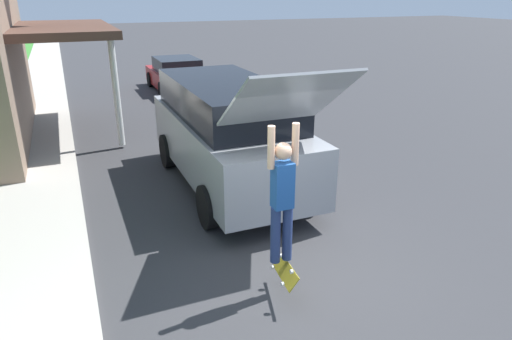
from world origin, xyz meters
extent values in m
plane|color=#333335|center=(0.00, 0.00, 0.00)|extent=(120.00, 120.00, 0.00)
cube|color=#ADA89E|center=(-3.60, 6.00, 0.05)|extent=(1.80, 80.00, 0.10)
cube|color=#4C3328|center=(-2.64, 8.73, 2.88)|extent=(2.60, 5.20, 0.20)
cylinder|color=silver|center=(-1.54, 6.87, 1.43)|extent=(0.16, 0.16, 2.70)
cube|color=gray|center=(0.20, 3.46, 0.92)|extent=(1.94, 5.13, 1.11)
cube|color=black|center=(0.20, 3.59, 1.82)|extent=(1.79, 4.00, 0.70)
cylinder|color=black|center=(-0.73, 5.05, 0.38)|extent=(0.24, 0.77, 0.77)
cylinder|color=black|center=(1.13, 5.05, 0.38)|extent=(0.24, 0.77, 0.77)
cylinder|color=black|center=(-0.73, 1.87, 0.38)|extent=(0.24, 0.77, 0.77)
cylinder|color=black|center=(1.13, 1.87, 0.38)|extent=(0.24, 0.77, 0.77)
cube|color=gray|center=(0.20, 0.84, 2.37)|extent=(1.71, 1.35, 0.96)
cube|color=maroon|center=(1.58, 13.70, 0.49)|extent=(1.82, 4.02, 0.62)
cube|color=black|center=(1.58, 13.60, 1.06)|extent=(1.60, 2.09, 0.52)
cylinder|color=black|center=(0.70, 14.91, 0.31)|extent=(0.20, 0.61, 0.61)
cylinder|color=black|center=(2.46, 14.91, 0.31)|extent=(0.20, 0.61, 0.61)
cylinder|color=black|center=(0.70, 12.50, 0.31)|extent=(0.20, 0.61, 0.61)
cylinder|color=black|center=(2.46, 12.50, 0.31)|extent=(0.20, 0.61, 0.61)
cylinder|color=navy|center=(-0.47, -0.26, 0.89)|extent=(0.13, 0.13, 0.78)
cylinder|color=navy|center=(-0.30, -0.26, 0.89)|extent=(0.13, 0.13, 0.78)
cube|color=#1E4C93|center=(-0.39, -0.26, 1.57)|extent=(0.25, 0.20, 0.59)
sphere|color=tan|center=(-0.39, -0.26, 2.02)|extent=(0.21, 0.21, 0.21)
cylinder|color=tan|center=(-0.55, -0.26, 2.08)|extent=(0.09, 0.09, 0.53)
cylinder|color=tan|center=(-0.23, -0.26, 2.08)|extent=(0.09, 0.09, 0.53)
cube|color=#A89323|center=(-0.37, -0.37, 0.37)|extent=(0.29, 0.79, 0.29)
cylinder|color=silver|center=(-0.31, -0.11, 0.45)|extent=(0.03, 0.06, 0.06)
cylinder|color=silver|center=(-0.43, -0.11, 0.30)|extent=(0.03, 0.06, 0.06)
cylinder|color=silver|center=(-0.40, -0.59, 0.52)|extent=(0.03, 0.06, 0.06)
cylinder|color=silver|center=(-0.52, -0.59, 0.37)|extent=(0.03, 0.06, 0.06)
camera|label=1|loc=(-2.69, -4.90, 3.79)|focal=32.00mm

